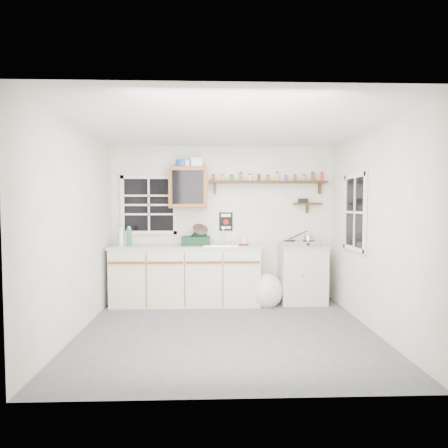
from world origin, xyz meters
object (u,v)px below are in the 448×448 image
object	(u,v)px
hotplate	(299,243)
right_cabinet	(302,274)
dish_rack	(197,238)
upper_cabinet	(188,188)
spice_shelf	(268,181)
main_cabinet	(186,275)

from	to	relation	value
hotplate	right_cabinet	bearing A→B (deg)	12.20
dish_rack	upper_cabinet	bearing A→B (deg)	148.47
upper_cabinet	spice_shelf	world-z (taller)	upper_cabinet
right_cabinet	dish_rack	world-z (taller)	dish_rack
upper_cabinet	hotplate	bearing A→B (deg)	-4.54
right_cabinet	hotplate	bearing A→B (deg)	-160.98
upper_cabinet	dish_rack	bearing A→B (deg)	-31.10
main_cabinet	upper_cabinet	distance (m)	1.37
upper_cabinet	spice_shelf	xyz separation A→B (m)	(1.28, 0.07, 0.11)
upper_cabinet	spice_shelf	size ratio (longest dim) A/B	0.34
right_cabinet	dish_rack	xyz separation A→B (m)	(-1.66, 0.04, 0.57)
main_cabinet	dish_rack	distance (m)	0.59
upper_cabinet	dish_rack	distance (m)	0.81
right_cabinet	dish_rack	size ratio (longest dim) A/B	2.03
upper_cabinet	hotplate	size ratio (longest dim) A/B	1.02
main_cabinet	dish_rack	world-z (taller)	dish_rack
hotplate	main_cabinet	bearing A→B (deg)	173.35
hotplate	spice_shelf	bearing A→B (deg)	149.10
main_cabinet	right_cabinet	xyz separation A→B (m)	(1.83, 0.03, -0.01)
right_cabinet	dish_rack	bearing A→B (deg)	178.77
upper_cabinet	dish_rack	size ratio (longest dim) A/B	1.45
dish_rack	hotplate	world-z (taller)	dish_rack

